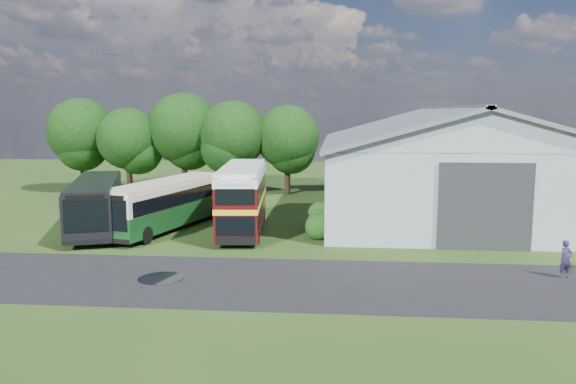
# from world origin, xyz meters

# --- Properties ---
(ground) EXTENTS (120.00, 120.00, 0.00)m
(ground) POSITION_xyz_m (0.00, 0.00, 0.00)
(ground) COLOR #1E3511
(ground) RESTS_ON ground
(asphalt_road) EXTENTS (60.00, 8.00, 0.02)m
(asphalt_road) POSITION_xyz_m (3.00, -3.00, 0.00)
(asphalt_road) COLOR black
(asphalt_road) RESTS_ON ground
(puddle) EXTENTS (2.20, 2.20, 0.01)m
(puddle) POSITION_xyz_m (-1.50, -3.00, 0.00)
(puddle) COLOR black
(puddle) RESTS_ON ground
(storage_shed) EXTENTS (18.80, 24.80, 8.15)m
(storage_shed) POSITION_xyz_m (15.00, 15.98, 4.17)
(storage_shed) COLOR gray
(storage_shed) RESTS_ON ground
(tree_left_a) EXTENTS (6.46, 6.46, 9.12)m
(tree_left_a) POSITION_xyz_m (-18.00, 24.50, 5.87)
(tree_left_a) COLOR black
(tree_left_a) RESTS_ON ground
(tree_left_b) EXTENTS (5.78, 5.78, 8.16)m
(tree_left_b) POSITION_xyz_m (-13.00, 23.50, 5.25)
(tree_left_b) COLOR black
(tree_left_b) RESTS_ON ground
(tree_mid) EXTENTS (6.80, 6.80, 9.60)m
(tree_mid) POSITION_xyz_m (-8.00, 24.80, 6.18)
(tree_mid) COLOR black
(tree_mid) RESTS_ON ground
(tree_right_a) EXTENTS (6.26, 6.26, 8.83)m
(tree_right_a) POSITION_xyz_m (-3.00, 23.80, 5.69)
(tree_right_a) COLOR black
(tree_right_a) RESTS_ON ground
(tree_right_b) EXTENTS (5.98, 5.98, 8.45)m
(tree_right_b) POSITION_xyz_m (2.00, 24.60, 5.44)
(tree_right_b) COLOR black
(tree_right_b) RESTS_ON ground
(shrub_front) EXTENTS (1.70, 1.70, 1.70)m
(shrub_front) POSITION_xyz_m (5.60, 6.00, 0.00)
(shrub_front) COLOR #194714
(shrub_front) RESTS_ON ground
(shrub_mid) EXTENTS (1.60, 1.60, 1.60)m
(shrub_mid) POSITION_xyz_m (5.60, 8.00, 0.00)
(shrub_mid) COLOR #194714
(shrub_mid) RESTS_ON ground
(shrub_back) EXTENTS (1.80, 1.80, 1.80)m
(shrub_back) POSITION_xyz_m (5.60, 10.00, 0.00)
(shrub_back) COLOR #194714
(shrub_back) RESTS_ON ground
(bus_green_single) EXTENTS (5.81, 12.10, 3.25)m
(bus_green_single) POSITION_xyz_m (-4.61, 8.08, 1.73)
(bus_green_single) COLOR black
(bus_green_single) RESTS_ON ground
(bus_maroon_double) EXTENTS (3.41, 10.31, 4.36)m
(bus_maroon_double) POSITION_xyz_m (0.59, 7.73, 2.17)
(bus_maroon_double) COLOR black
(bus_maroon_double) RESTS_ON ground
(bus_dark_single) EXTENTS (6.52, 12.30, 3.32)m
(bus_dark_single) POSITION_xyz_m (-9.26, 7.52, 1.77)
(bus_dark_single) COLOR black
(bus_dark_single) RESTS_ON ground
(visitor_a) EXTENTS (0.77, 0.66, 1.80)m
(visitor_a) POSITION_xyz_m (17.48, -1.25, 0.90)
(visitor_a) COLOR #241C3D
(visitor_a) RESTS_ON ground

